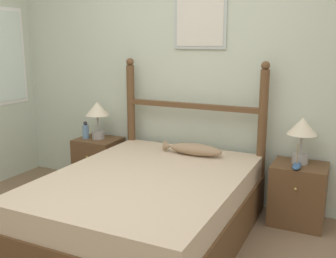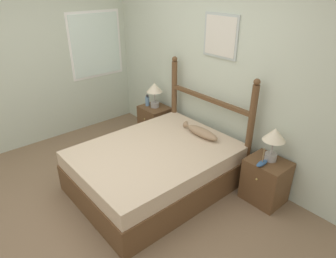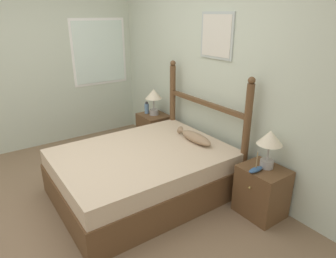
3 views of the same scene
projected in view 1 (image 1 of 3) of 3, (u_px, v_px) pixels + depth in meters
The scene contains 10 objects.
wall_back at pixel (192, 72), 3.93m from camera, with size 6.40×0.08×2.55m.
bed at pixel (147, 207), 3.17m from camera, with size 1.47×1.94×0.55m.
headboard at pixel (192, 127), 3.88m from camera, with size 1.47×0.08×1.41m.
nightstand_left at pixel (99, 162), 4.35m from camera, with size 0.46×0.41×0.54m.
nightstand_right at pixel (298, 194), 3.45m from camera, with size 0.46×0.41×0.54m.
table_lamp_left at pixel (97, 112), 4.23m from camera, with size 0.25×0.25×0.41m.
table_lamp_right at pixel (302, 131), 3.36m from camera, with size 0.25×0.25×0.41m.
bottle at pixel (86, 131), 4.28m from camera, with size 0.07×0.07×0.19m.
model_boat at pixel (297, 166), 3.28m from camera, with size 0.07×0.19×0.22m.
fish_pillow at pixel (194, 149), 3.64m from camera, with size 0.57×0.15×0.11m.
Camera 1 is at (1.49, -1.94, 1.59)m, focal length 42.00 mm.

